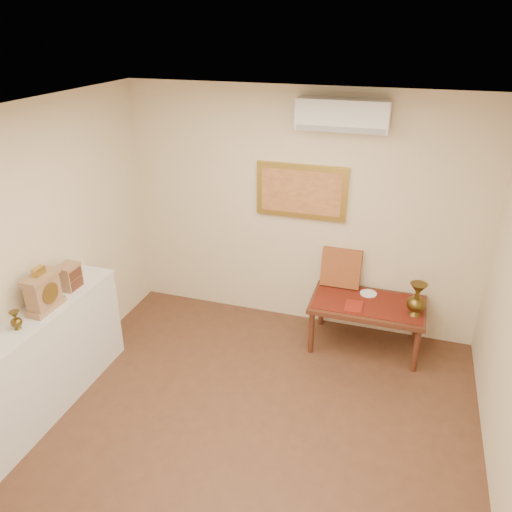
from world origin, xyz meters
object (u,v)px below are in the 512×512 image
at_px(wooden_chest, 69,277).
at_px(low_table, 367,308).
at_px(mantel_clock, 43,292).
at_px(brass_urn_tall, 417,296).
at_px(display_ledge, 42,364).

bearing_deg(wooden_chest, low_table, 26.37).
xyz_separation_m(wooden_chest, low_table, (2.67, 1.33, -0.62)).
height_order(mantel_clock, wooden_chest, mantel_clock).
xyz_separation_m(brass_urn_tall, low_table, (-0.48, 0.10, -0.29)).
distance_m(display_ledge, mantel_clock, 0.68).
distance_m(mantel_clock, low_table, 3.22).
height_order(brass_urn_tall, mantel_clock, mantel_clock).
relative_size(mantel_clock, wooden_chest, 1.68).
bearing_deg(low_table, mantel_clock, -147.03).
height_order(brass_urn_tall, wooden_chest, wooden_chest).
xyz_separation_m(mantel_clock, wooden_chest, (-0.03, 0.39, -0.05)).
height_order(display_ledge, mantel_clock, mantel_clock).
height_order(display_ledge, wooden_chest, wooden_chest).
bearing_deg(mantel_clock, wooden_chest, 94.47).
xyz_separation_m(brass_urn_tall, wooden_chest, (-3.15, -1.22, 0.33)).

